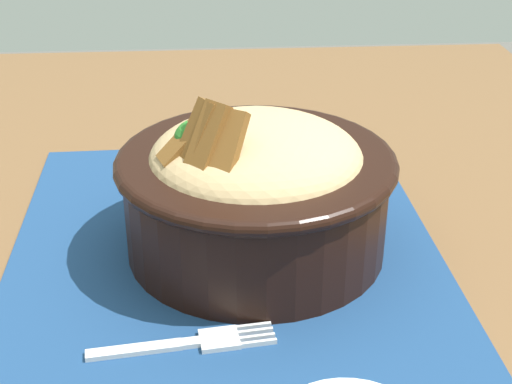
# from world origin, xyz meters

# --- Properties ---
(table) EXTENTS (1.23, 0.86, 0.71)m
(table) POSITION_xyz_m (0.00, 0.00, 0.65)
(table) COLOR brown
(table) RESTS_ON ground_plane
(placemat) EXTENTS (0.47, 0.35, 0.00)m
(placemat) POSITION_xyz_m (-0.03, -0.00, 0.71)
(placemat) COLOR navy
(placemat) RESTS_ON table
(bowl) EXTENTS (0.23, 0.23, 0.14)m
(bowl) POSITION_xyz_m (-0.06, 0.02, 0.77)
(bowl) COLOR black
(bowl) RESTS_ON placemat
(fork) EXTENTS (0.03, 0.13, 0.00)m
(fork) POSITION_xyz_m (0.06, -0.03, 0.71)
(fork) COLOR silver
(fork) RESTS_ON placemat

